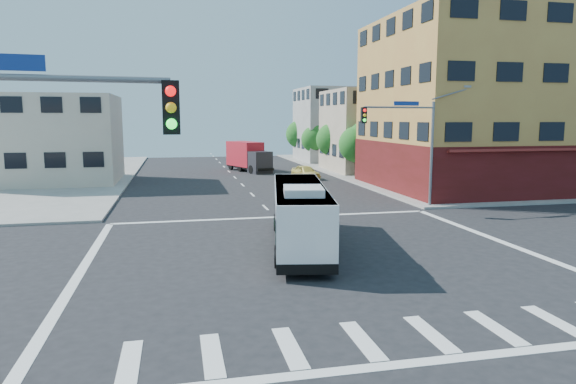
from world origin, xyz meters
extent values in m
plane|color=black|center=(0.00, 0.00, 0.00)|extent=(120.00, 120.00, 0.00)
cube|color=gray|center=(35.00, 35.00, 0.07)|extent=(50.00, 50.00, 0.15)
cube|color=#B78C41|center=(20.00, 18.50, 7.00)|extent=(18.00, 15.00, 14.00)
cube|color=#571415|center=(20.00, 18.50, 2.00)|extent=(18.09, 15.08, 4.00)
cube|color=maroon|center=(20.00, 11.40, 3.60)|extent=(16.00, 1.60, 0.51)
cube|color=tan|center=(17.00, 34.00, 4.50)|extent=(12.00, 10.00, 9.00)
cube|color=#A5A5A0|center=(17.00, 48.00, 5.00)|extent=(12.00, 10.00, 10.00)
cube|color=beige|center=(-17.00, 30.00, 4.00)|extent=(12.00, 10.00, 8.00)
cylinder|color=slate|center=(10.80, 10.80, 3.50)|extent=(0.18, 0.18, 7.00)
cylinder|color=slate|center=(8.30, 10.55, 6.60)|extent=(5.01, 0.62, 0.12)
cube|color=black|center=(5.80, 10.30, 6.10)|extent=(0.32, 0.30, 1.00)
sphere|color=#FF0C0C|center=(5.80, 10.13, 6.40)|extent=(0.20, 0.20, 0.20)
sphere|color=yellow|center=(5.80, 10.13, 6.10)|extent=(0.20, 0.20, 0.20)
sphere|color=#19FF33|center=(5.80, 10.13, 5.80)|extent=(0.20, 0.20, 0.20)
cube|color=navy|center=(8.80, 10.60, 6.85)|extent=(1.80, 0.22, 0.28)
cube|color=gray|center=(13.30, 11.05, 8.00)|extent=(0.50, 0.22, 0.14)
cylinder|color=slate|center=(-8.30, -10.55, 6.60)|extent=(5.01, 0.62, 0.12)
cube|color=black|center=(-5.80, -10.30, 6.10)|extent=(0.32, 0.30, 1.00)
sphere|color=#FF0C0C|center=(-5.80, -10.47, 6.40)|extent=(0.20, 0.20, 0.20)
sphere|color=yellow|center=(-5.80, -10.47, 6.10)|extent=(0.20, 0.20, 0.20)
sphere|color=#19FF33|center=(-5.80, -10.47, 5.80)|extent=(0.20, 0.20, 0.20)
cylinder|color=#3B2515|center=(11.80, 28.00, 0.96)|extent=(0.28, 0.28, 1.92)
sphere|color=#1E5919|center=(11.80, 28.00, 3.37)|extent=(3.60, 3.60, 3.60)
sphere|color=#1E5919|center=(12.20, 27.70, 4.27)|extent=(2.52, 2.52, 2.52)
cylinder|color=#3B2515|center=(11.80, 36.00, 1.00)|extent=(0.28, 0.28, 1.99)
sphere|color=#1E5919|center=(11.80, 36.00, 3.51)|extent=(3.80, 3.80, 3.80)
sphere|color=#1E5919|center=(12.20, 35.70, 4.46)|extent=(2.66, 2.66, 2.66)
cylinder|color=#3B2515|center=(11.80, 44.00, 0.94)|extent=(0.28, 0.28, 1.89)
sphere|color=#1E5919|center=(11.80, 44.00, 3.25)|extent=(3.40, 3.40, 3.40)
sphere|color=#1E5919|center=(12.20, 43.70, 4.10)|extent=(2.38, 2.38, 2.38)
cylinder|color=#3B2515|center=(11.80, 52.00, 1.01)|extent=(0.28, 0.28, 2.03)
sphere|color=#1E5919|center=(11.80, 52.00, 3.63)|extent=(4.00, 4.00, 4.00)
sphere|color=#1E5919|center=(12.20, 51.70, 4.63)|extent=(2.80, 2.80, 2.80)
cube|color=black|center=(-0.24, 2.27, 0.49)|extent=(4.18, 10.86, 0.40)
cube|color=white|center=(-0.24, 2.27, 1.57)|extent=(4.16, 10.83, 2.52)
cube|color=black|center=(-0.24, 2.27, 1.72)|extent=(4.15, 10.53, 1.10)
cube|color=black|center=(0.72, 7.42, 1.63)|extent=(2.05, 0.43, 1.19)
cube|color=#E5590C|center=(0.72, 7.45, 2.52)|extent=(1.67, 0.35, 0.25)
cube|color=white|center=(-0.24, 2.27, 2.77)|extent=(4.08, 10.62, 0.11)
cube|color=white|center=(-0.73, -0.34, 2.99)|extent=(1.91, 2.20, 0.32)
cube|color=#0B652D|center=(-1.44, 2.04, 0.93)|extent=(0.91, 4.78, 0.25)
cube|color=#0B652D|center=(0.79, 1.62, 0.93)|extent=(0.91, 4.78, 0.25)
cylinder|color=black|center=(-0.66, 5.79, 0.46)|extent=(0.43, 0.95, 0.92)
cylinder|color=#99999E|center=(-0.78, 5.82, 0.46)|extent=(0.12, 0.46, 0.46)
cylinder|color=black|center=(1.42, 5.41, 0.46)|extent=(0.43, 0.95, 0.92)
cylinder|color=#99999E|center=(1.54, 5.38, 0.46)|extent=(0.12, 0.46, 0.46)
cylinder|color=black|center=(-1.91, -0.88, 0.46)|extent=(0.43, 0.95, 0.92)
cylinder|color=#99999E|center=(-2.03, -0.85, 0.46)|extent=(0.12, 0.46, 0.46)
cylinder|color=black|center=(0.17, -1.26, 0.46)|extent=(0.43, 0.95, 0.92)
cylinder|color=#99999E|center=(0.29, -1.29, 0.46)|extent=(0.12, 0.46, 0.46)
cube|color=#232227|center=(3.11, 34.38, 1.19)|extent=(2.67, 2.62, 2.37)
cube|color=black|center=(3.41, 33.57, 1.55)|extent=(1.82, 0.74, 0.91)
cube|color=red|center=(1.89, 37.63, 1.92)|extent=(3.84, 5.56, 2.74)
cube|color=black|center=(2.28, 36.60, 0.50)|extent=(4.44, 7.55, 0.27)
cylinder|color=black|center=(2.15, 34.22, 0.46)|extent=(0.56, 0.94, 0.91)
cylinder|color=black|center=(3.94, 34.89, 0.46)|extent=(0.56, 0.94, 0.91)
cylinder|color=black|center=(1.22, 36.70, 0.46)|extent=(0.56, 0.94, 0.91)
cylinder|color=black|center=(3.02, 37.37, 0.46)|extent=(0.56, 0.94, 0.91)
cylinder|color=black|center=(0.42, 38.83, 0.46)|extent=(0.56, 0.94, 0.91)
cylinder|color=black|center=(2.22, 39.51, 0.46)|extent=(0.56, 0.94, 0.91)
imported|color=#E4D262|center=(6.70, 28.43, 0.67)|extent=(2.44, 4.19, 1.34)
camera|label=1|loc=(-5.73, -20.32, 5.90)|focal=32.00mm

